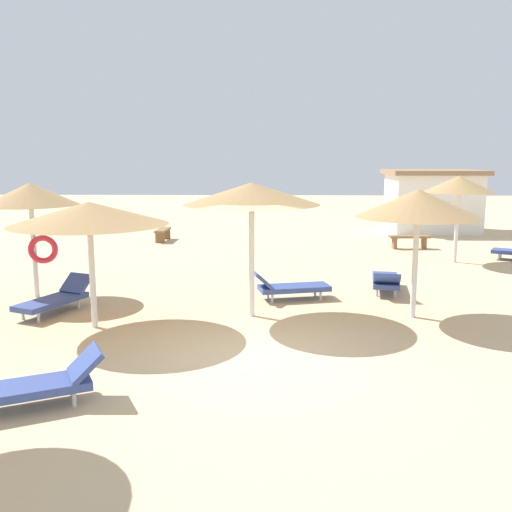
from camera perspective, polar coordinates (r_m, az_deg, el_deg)
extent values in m
plane|color=#D1B284|center=(10.17, -0.49, -9.66)|extent=(80.00, 80.00, 0.00)
cylinder|color=silver|center=(14.76, -21.44, 0.60)|extent=(0.12, 0.12, 2.36)
cone|color=#9E7A4C|center=(14.62, -21.78, 5.81)|extent=(2.29, 2.29, 0.53)
torus|color=red|center=(14.68, -20.65, 0.62)|extent=(0.71, 0.30, 0.70)
cylinder|color=silver|center=(12.08, -0.44, -0.29)|extent=(0.12, 0.12, 2.52)
cone|color=#9E7A4C|center=(11.91, -0.45, 6.31)|extent=(2.89, 2.89, 0.46)
cylinder|color=silver|center=(19.41, 19.54, 2.85)|extent=(0.12, 0.12, 2.37)
cone|color=#9E7A4C|center=(19.30, 19.78, 6.83)|extent=(2.24, 2.24, 0.53)
cylinder|color=silver|center=(12.48, 15.70, -0.94)|extent=(0.12, 0.12, 2.26)
cone|color=#9E7A4C|center=(12.30, 16.00, 5.13)|extent=(2.59, 2.59, 0.59)
cylinder|color=silver|center=(11.77, -16.16, -1.78)|extent=(0.12, 0.12, 2.19)
cone|color=#9E7A4C|center=(11.59, -16.45, 4.15)|extent=(3.10, 3.10, 0.45)
cube|color=#33478C|center=(13.73, 3.87, -3.22)|extent=(1.80, 1.02, 0.12)
cube|color=#33478C|center=(13.48, 0.61, -2.38)|extent=(0.60, 0.73, 0.43)
cylinder|color=silver|center=(13.42, 1.64, -4.27)|extent=(0.06, 0.06, 0.22)
cylinder|color=silver|center=(13.83, 1.22, -3.83)|extent=(0.06, 0.06, 0.22)
cylinder|color=silver|center=(13.74, 6.53, -3.99)|extent=(0.06, 0.06, 0.22)
cylinder|color=silver|center=(14.15, 5.96, -3.57)|extent=(0.06, 0.06, 0.22)
cylinder|color=silver|center=(20.90, 23.41, 0.10)|extent=(0.06, 0.06, 0.22)
cylinder|color=silver|center=(20.47, 23.24, -0.09)|extent=(0.06, 0.06, 0.22)
cube|color=#33478C|center=(14.90, 12.90, -2.40)|extent=(0.91, 1.78, 0.12)
cube|color=#33478C|center=(14.08, 13.04, -2.28)|extent=(0.71, 0.61, 0.35)
cylinder|color=silver|center=(14.37, 13.83, -3.60)|extent=(0.06, 0.06, 0.22)
cylinder|color=silver|center=(14.35, 12.07, -3.54)|extent=(0.06, 0.06, 0.22)
cylinder|color=silver|center=(15.53, 13.62, -2.56)|extent=(0.06, 0.06, 0.22)
cylinder|color=silver|center=(15.52, 12.00, -2.51)|extent=(0.06, 0.06, 0.22)
cube|color=#33478C|center=(8.59, -22.13, -12.26)|extent=(1.81, 1.33, 0.12)
cube|color=#33478C|center=(8.56, -16.81, -10.27)|extent=(0.70, 0.78, 0.43)
cylinder|color=silver|center=(8.89, -18.18, -12.43)|extent=(0.06, 0.06, 0.22)
cylinder|color=silver|center=(8.48, -17.82, -13.51)|extent=(0.06, 0.06, 0.22)
cube|color=#33478C|center=(13.24, -19.91, -4.32)|extent=(1.26, 1.81, 0.12)
cube|color=#33478C|center=(13.75, -17.64, -2.65)|extent=(0.77, 0.68, 0.42)
cylinder|color=silver|center=(13.85, -18.78, -4.36)|extent=(0.06, 0.06, 0.22)
cylinder|color=silver|center=(13.55, -17.42, -4.59)|extent=(0.06, 0.06, 0.22)
cylinder|color=silver|center=(13.04, -22.41, -5.48)|extent=(0.06, 0.06, 0.22)
cylinder|color=silver|center=(12.73, -21.05, -5.76)|extent=(0.06, 0.06, 0.22)
cube|color=brown|center=(21.87, 15.19, 1.89)|extent=(1.51, 0.46, 0.08)
cube|color=brown|center=(21.76, 13.76, 1.26)|extent=(0.13, 0.36, 0.41)
cube|color=brown|center=(22.06, 16.53, 1.25)|extent=(0.13, 0.36, 0.41)
cube|color=brown|center=(23.37, -9.36, 2.62)|extent=(0.44, 1.51, 0.08)
cube|color=brown|center=(22.87, -9.63, 1.83)|extent=(0.36, 0.13, 0.41)
cube|color=brown|center=(23.93, -9.06, 2.21)|extent=(0.36, 0.13, 0.41)
cube|color=white|center=(27.19, 17.27, 5.12)|extent=(3.76, 3.08, 2.59)
cube|color=#8C6B4C|center=(27.11, 17.43, 8.06)|extent=(4.16, 3.48, 0.20)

